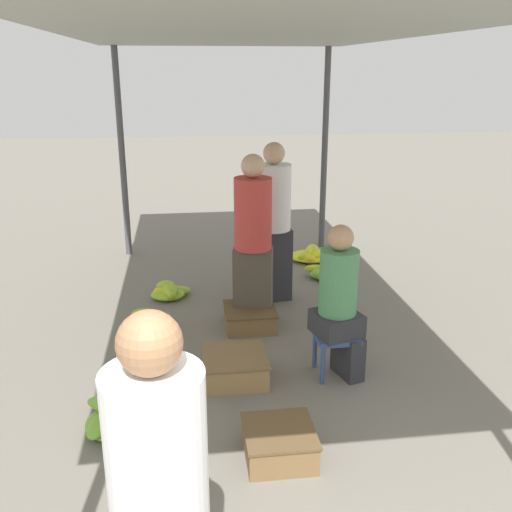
{
  "coord_description": "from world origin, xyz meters",
  "views": [
    {
      "loc": [
        -0.57,
        -1.07,
        2.39
      ],
      "look_at": [
        0.0,
        3.3,
        0.92
      ],
      "focal_mm": 40.0,
      "sensor_mm": 36.0,
      "label": 1
    }
  ],
  "objects_px": {
    "banana_pile_left_0": "(124,417)",
    "banana_pile_left_3": "(169,291)",
    "crate_mid": "(235,367)",
    "banana_pile_right_1": "(324,272)",
    "shopper_walking_far": "(253,239)",
    "crate_near": "(279,443)",
    "stool": "(336,341)",
    "vendor_seated": "(340,301)",
    "shopper_walking_mid": "(273,221)",
    "banana_pile_left_1": "(150,327)",
    "crate_far": "(250,317)",
    "banana_pile_right_0": "(311,255)"
  },
  "relations": [
    {
      "from": "crate_mid",
      "to": "crate_far",
      "type": "bearing_deg",
      "value": 76.09
    },
    {
      "from": "stool",
      "to": "crate_mid",
      "type": "xyz_separation_m",
      "value": [
        -0.81,
        0.03,
        -0.19
      ]
    },
    {
      "from": "banana_pile_left_3",
      "to": "shopper_walking_far",
      "type": "xyz_separation_m",
      "value": [
        0.83,
        -0.72,
        0.78
      ]
    },
    {
      "from": "banana_pile_left_1",
      "to": "banana_pile_left_3",
      "type": "distance_m",
      "value": 0.95
    },
    {
      "from": "shopper_walking_mid",
      "to": "shopper_walking_far",
      "type": "xyz_separation_m",
      "value": [
        -0.28,
        -0.57,
        -0.02
      ]
    },
    {
      "from": "crate_mid",
      "to": "shopper_walking_far",
      "type": "height_order",
      "value": "shopper_walking_far"
    },
    {
      "from": "stool",
      "to": "banana_pile_left_1",
      "type": "relative_size",
      "value": 0.85
    },
    {
      "from": "banana_pile_left_1",
      "to": "crate_mid",
      "type": "bearing_deg",
      "value": -49.6
    },
    {
      "from": "vendor_seated",
      "to": "banana_pile_left_3",
      "type": "height_order",
      "value": "vendor_seated"
    },
    {
      "from": "crate_mid",
      "to": "shopper_walking_far",
      "type": "relative_size",
      "value": 0.31
    },
    {
      "from": "stool",
      "to": "banana_pile_left_1",
      "type": "xyz_separation_m",
      "value": [
        -1.52,
        0.86,
        -0.19
      ]
    },
    {
      "from": "banana_pile_left_0",
      "to": "banana_pile_right_0",
      "type": "distance_m",
      "value": 3.98
    },
    {
      "from": "crate_mid",
      "to": "banana_pile_right_1",
      "type": "bearing_deg",
      "value": 59.61
    },
    {
      "from": "banana_pile_left_0",
      "to": "shopper_walking_far",
      "type": "xyz_separation_m",
      "value": [
        1.11,
        1.59,
        0.77
      ]
    },
    {
      "from": "stool",
      "to": "banana_pile_left_1",
      "type": "height_order",
      "value": "stool"
    },
    {
      "from": "banana_pile_right_1",
      "to": "banana_pile_left_1",
      "type": "bearing_deg",
      "value": -145.94
    },
    {
      "from": "shopper_walking_mid",
      "to": "shopper_walking_far",
      "type": "distance_m",
      "value": 0.64
    },
    {
      "from": "vendor_seated",
      "to": "shopper_walking_mid",
      "type": "distance_m",
      "value": 1.68
    },
    {
      "from": "banana_pile_left_0",
      "to": "crate_far",
      "type": "distance_m",
      "value": 1.84
    },
    {
      "from": "banana_pile_left_0",
      "to": "vendor_seated",
      "type": "bearing_deg",
      "value": 17.4
    },
    {
      "from": "banana_pile_right_1",
      "to": "shopper_walking_mid",
      "type": "bearing_deg",
      "value": -141.82
    },
    {
      "from": "banana_pile_right_0",
      "to": "crate_near",
      "type": "height_order",
      "value": "crate_near"
    },
    {
      "from": "stool",
      "to": "shopper_walking_mid",
      "type": "bearing_deg",
      "value": 98.76
    },
    {
      "from": "banana_pile_left_0",
      "to": "banana_pile_left_3",
      "type": "xyz_separation_m",
      "value": [
        0.28,
        2.32,
        -0.0
      ]
    },
    {
      "from": "crate_near",
      "to": "shopper_walking_far",
      "type": "relative_size",
      "value": 0.27
    },
    {
      "from": "banana_pile_left_3",
      "to": "shopper_walking_far",
      "type": "bearing_deg",
      "value": -41.17
    },
    {
      "from": "banana_pile_left_3",
      "to": "banana_pile_right_1",
      "type": "height_order",
      "value": "banana_pile_left_3"
    },
    {
      "from": "crate_near",
      "to": "stool",
      "type": "bearing_deg",
      "value": 57.43
    },
    {
      "from": "vendor_seated",
      "to": "banana_pile_right_1",
      "type": "bearing_deg",
      "value": 78.66
    },
    {
      "from": "banana_pile_left_0",
      "to": "banana_pile_left_1",
      "type": "distance_m",
      "value": 1.39
    },
    {
      "from": "vendor_seated",
      "to": "shopper_walking_far",
      "type": "bearing_deg",
      "value": 117.29
    },
    {
      "from": "stool",
      "to": "crate_mid",
      "type": "distance_m",
      "value": 0.84
    },
    {
      "from": "shopper_walking_far",
      "to": "crate_near",
      "type": "bearing_deg",
      "value": -92.45
    },
    {
      "from": "banana_pile_left_3",
      "to": "banana_pile_right_1",
      "type": "distance_m",
      "value": 1.87
    },
    {
      "from": "banana_pile_right_0",
      "to": "shopper_walking_far",
      "type": "bearing_deg",
      "value": -118.89
    },
    {
      "from": "banana_pile_right_1",
      "to": "stool",
      "type": "bearing_deg",
      "value": -101.78
    },
    {
      "from": "banana_pile_right_1",
      "to": "shopper_walking_far",
      "type": "xyz_separation_m",
      "value": [
        -0.99,
        -1.13,
        0.78
      ]
    },
    {
      "from": "crate_near",
      "to": "banana_pile_right_1",
      "type": "bearing_deg",
      "value": 71.17
    },
    {
      "from": "stool",
      "to": "banana_pile_left_1",
      "type": "distance_m",
      "value": 1.76
    },
    {
      "from": "banana_pile_right_1",
      "to": "shopper_walking_mid",
      "type": "relative_size",
      "value": 0.33
    },
    {
      "from": "banana_pile_left_0",
      "to": "shopper_walking_mid",
      "type": "xyz_separation_m",
      "value": [
        1.39,
        2.16,
        0.79
      ]
    },
    {
      "from": "vendor_seated",
      "to": "crate_mid",
      "type": "distance_m",
      "value": 0.99
    },
    {
      "from": "banana_pile_left_3",
      "to": "crate_near",
      "type": "bearing_deg",
      "value": -75.01
    },
    {
      "from": "crate_near",
      "to": "crate_far",
      "type": "relative_size",
      "value": 0.93
    },
    {
      "from": "banana_pile_left_0",
      "to": "banana_pile_right_0",
      "type": "bearing_deg",
      "value": 58.25
    },
    {
      "from": "vendor_seated",
      "to": "shopper_walking_far",
      "type": "distance_m",
      "value": 1.22
    },
    {
      "from": "banana_pile_right_1",
      "to": "crate_near",
      "type": "height_order",
      "value": "crate_near"
    },
    {
      "from": "banana_pile_left_3",
      "to": "shopper_walking_far",
      "type": "relative_size",
      "value": 0.26
    },
    {
      "from": "banana_pile_right_1",
      "to": "shopper_walking_far",
      "type": "relative_size",
      "value": 0.33
    },
    {
      "from": "banana_pile_left_1",
      "to": "shopper_walking_far",
      "type": "bearing_deg",
      "value": 11.97
    }
  ]
}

